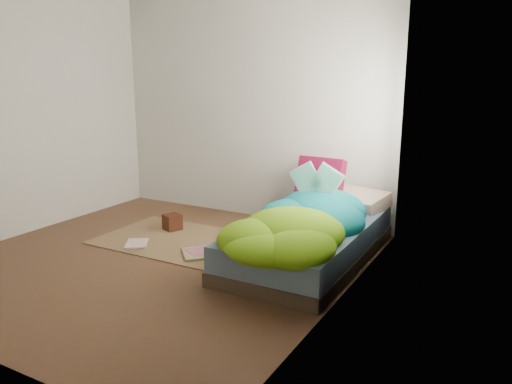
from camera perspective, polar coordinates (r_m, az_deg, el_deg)
ground at (r=4.71m, az=-11.44°, el=-7.67°), size 3.50×3.50×0.00m
room_walls at (r=4.40m, az=-12.25°, el=12.51°), size 3.54×3.54×2.62m
bed at (r=4.62m, az=6.12°, el=-5.66°), size 1.00×2.00×0.34m
duvet at (r=4.33m, az=5.09°, el=-2.23°), size 0.96×1.84×0.34m
rug at (r=5.20m, az=-8.78°, el=-5.45°), size 1.60×1.10×0.01m
pillow_floral at (r=5.21m, az=11.26°, el=-0.87°), size 0.71×0.55×0.14m
pillow_magenta at (r=5.22m, az=7.30°, el=1.25°), size 0.49×0.17×0.48m
open_book at (r=4.65m, az=6.90°, el=2.58°), size 0.42×0.14×0.25m
wooden_box at (r=5.51m, az=-9.54°, el=-3.40°), size 0.22×0.22×0.17m
floor_book_a at (r=5.14m, az=-14.62°, el=-5.77°), size 0.33×0.35×0.02m
floor_book_b at (r=4.91m, az=-6.60°, el=-6.26°), size 0.36×0.40×0.03m
floor_book_c at (r=4.73m, az=-8.31°, el=-7.13°), size 0.41×0.41×0.03m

